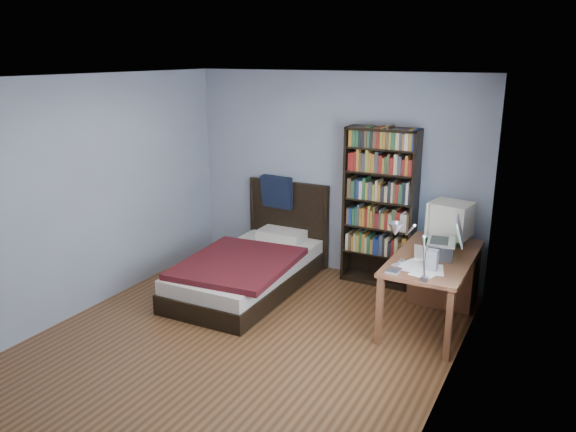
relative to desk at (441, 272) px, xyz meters
The scene contains 14 objects.
room 2.32m from the desk, 133.08° to the right, with size 4.20×4.24×2.50m.
desk is the anchor object (origin of this frame).
crt_monitor 0.58m from the desk, 57.73° to the left, with size 0.46×0.42×0.46m.
laptop 0.62m from the desk, 78.91° to the right, with size 0.40×0.39×0.43m.
desk_lamp 1.73m from the desk, 91.83° to the right, with size 0.25×0.56×0.66m.
keyboard 0.55m from the desk, 104.86° to the right, with size 0.17×0.43×0.03m, color beige.
speaker 0.92m from the desk, 84.96° to the right, with size 0.10×0.10×0.20m, color gray.
soda_can 0.42m from the desk, 128.73° to the right, with size 0.06×0.06×0.11m, color #063313.
mouse 0.36m from the desk, 103.04° to the right, with size 0.06×0.10×0.03m, color silver.
phone_silver 0.83m from the desk, 108.64° to the right, with size 0.05×0.09×0.02m, color silver.
phone_grey 0.95m from the desk, 106.92° to the right, with size 0.04×0.09×0.02m, color gray.
external_drive 1.12m from the desk, 102.62° to the right, with size 0.12×0.12×0.02m, color gray.
bookshelf 1.06m from the desk, 156.93° to the left, with size 0.85×0.30×1.89m.
bed 2.18m from the desk, 167.96° to the right, with size 1.26×2.19×1.16m.
Camera 1 is at (2.67, -4.23, 2.69)m, focal length 35.00 mm.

